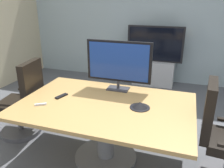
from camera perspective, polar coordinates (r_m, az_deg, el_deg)
ground_plane at (r=3.05m, az=1.02°, el=-16.90°), size 7.23×7.23×0.00m
wall_back_glass_partition at (r=5.36m, az=11.10°, el=15.41°), size 6.23×0.10×2.78m
conference_table at (r=2.68m, az=-1.70°, el=-8.28°), size 1.97×1.29×0.73m
office_chair_left at (r=3.43m, az=-21.25°, el=-4.91°), size 0.62×0.60×1.09m
office_chair_right at (r=2.71m, az=25.78°, el=-12.81°), size 0.61×0.59×1.09m
tv_monitor at (r=2.89m, az=1.66°, el=5.33°), size 0.84×0.18×0.64m
wall_display_unit at (r=5.18m, az=10.38°, el=4.55°), size 1.20×0.36×1.31m
conference_phone at (r=2.51m, az=7.00°, el=-5.28°), size 0.22×0.22×0.07m
remote_control at (r=2.84m, az=-12.53°, el=-2.96°), size 0.10×0.18×0.02m
whiteboard_marker at (r=2.68m, az=-17.42°, el=-4.87°), size 0.12×0.09×0.02m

